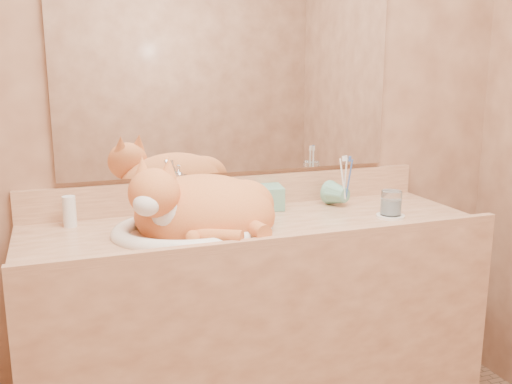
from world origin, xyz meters
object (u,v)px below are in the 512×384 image
object	(u,v)px
toothbrush_cup	(346,196)
sink_basin	(193,207)
cat	(198,206)
water_glass	(391,203)
vanity_counter	(255,335)
soap_dispenser	(274,187)

from	to	relation	value
toothbrush_cup	sink_basin	bearing A→B (deg)	-169.56
cat	water_glass	distance (m)	0.71
vanity_counter	toothbrush_cup	xyz separation A→B (m)	(0.41, 0.10, 0.47)
cat	soap_dispenser	world-z (taller)	cat
sink_basin	toothbrush_cup	bearing A→B (deg)	12.07
sink_basin	cat	size ratio (longest dim) A/B	1.10
soap_dispenser	water_glass	bearing A→B (deg)	-19.34
sink_basin	soap_dispenser	distance (m)	0.38
vanity_counter	water_glass	bearing A→B (deg)	-10.02
vanity_counter	soap_dispenser	xyz separation A→B (m)	(0.12, 0.13, 0.52)
vanity_counter	soap_dispenser	bearing A→B (deg)	46.84
sink_basin	soap_dispenser	xyz separation A→B (m)	(0.35, 0.15, 0.02)
vanity_counter	cat	xyz separation A→B (m)	(-0.21, -0.02, 0.51)
toothbrush_cup	water_glass	distance (m)	0.20
soap_dispenser	water_glass	distance (m)	0.43
soap_dispenser	vanity_counter	bearing A→B (deg)	-122.43
vanity_counter	cat	bearing A→B (deg)	-174.93
cat	vanity_counter	bearing A→B (deg)	28.65
water_glass	vanity_counter	bearing A→B (deg)	169.98
water_glass	cat	bearing A→B (deg)	174.41
vanity_counter	sink_basin	xyz separation A→B (m)	(-0.23, -0.02, 0.51)
vanity_counter	toothbrush_cup	distance (m)	0.63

